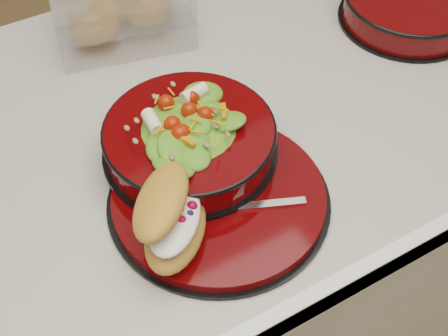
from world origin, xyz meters
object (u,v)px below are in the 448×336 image
island_counter (290,222)px  extra_bowl (410,6)px  dinner_plate (220,198)px  salad_bowl (189,134)px  fork (244,206)px  pastry_box (121,12)px  croissant (172,217)px

island_counter → extra_bowl: bearing=4.3°
dinner_plate → salad_bowl: bearing=89.2°
fork → pastry_box: 0.46m
salad_bowl → croissant: salad_bowl is taller
dinner_plate → pastry_box: size_ratio=1.17×
pastry_box → extra_bowl: bearing=-13.1°
croissant → extra_bowl: size_ratio=0.65×
salad_bowl → extra_bowl: 0.52m
island_counter → dinner_plate: dinner_plate is taller
croissant → extra_bowl: croissant is taller
fork → extra_bowl: 0.54m
croissant → pastry_box: croissant is taller
extra_bowl → croissant: bearing=-159.1°
fork → salad_bowl: bearing=30.0°
pastry_box → fork: bearing=-80.5°
fork → pastry_box: pastry_box is taller
extra_bowl → fork: bearing=-154.7°
dinner_plate → salad_bowl: size_ratio=1.22×
salad_bowl → island_counter: bearing=18.0°
croissant → dinner_plate: bearing=-28.3°
dinner_plate → pastry_box: pastry_box is taller
island_counter → pastry_box: bearing=134.0°
croissant → extra_bowl: 0.63m
croissant → fork: 0.11m
croissant → pastry_box: (0.13, 0.45, -0.01)m
croissant → extra_bowl: bearing=-27.6°
extra_bowl → island_counter: bearing=-175.7°
extra_bowl → dinner_plate: bearing=-159.0°
island_counter → pastry_box: pastry_box is taller
salad_bowl → croissant: 0.15m
dinner_plate → pastry_box: 0.42m
island_counter → pastry_box: size_ratio=4.75×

